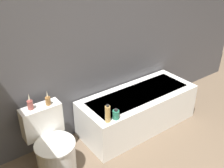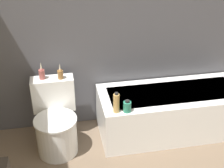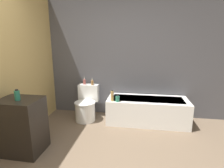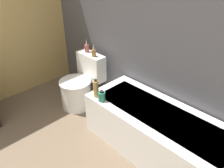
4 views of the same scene
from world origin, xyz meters
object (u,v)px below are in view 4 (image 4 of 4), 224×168
(vase_gold, at_px, (87,47))
(shampoo_bottle_tall, at_px, (96,89))
(toilet, at_px, (80,86))
(vase_silver, at_px, (94,52))
(shampoo_bottle_short, at_px, (102,96))
(bathtub, at_px, (158,132))

(vase_gold, height_order, shampoo_bottle_tall, vase_gold)
(toilet, xyz_separation_m, shampoo_bottle_tall, (0.59, -0.21, 0.31))
(toilet, relative_size, vase_silver, 4.14)
(toilet, height_order, shampoo_bottle_short, toilet)
(bathtub, distance_m, vase_silver, 1.30)
(toilet, bearing_deg, bathtub, 2.11)
(bathtub, bearing_deg, vase_silver, 173.12)
(vase_silver, height_order, shampoo_bottle_tall, vase_silver)
(vase_gold, distance_m, shampoo_bottle_short, 0.93)
(shampoo_bottle_short, bearing_deg, bathtub, 24.62)
(toilet, xyz_separation_m, shampoo_bottle_short, (0.70, -0.22, 0.26))
(bathtub, height_order, vase_gold, vase_gold)
(shampoo_bottle_tall, bearing_deg, bathtub, 20.41)
(bathtub, height_order, shampoo_bottle_short, shampoo_bottle_short)
(bathtub, xyz_separation_m, vase_silver, (-1.18, 0.14, 0.51))
(bathtub, distance_m, shampoo_bottle_tall, 0.81)
(bathtub, xyz_separation_m, toilet, (-1.27, -0.05, 0.04))
(bathtub, relative_size, shampoo_bottle_short, 12.72)
(vase_gold, relative_size, shampoo_bottle_tall, 0.87)
(bathtub, height_order, vase_silver, vase_silver)
(shampoo_bottle_short, bearing_deg, vase_silver, 146.06)
(vase_gold, xyz_separation_m, vase_silver, (0.18, -0.03, -0.01))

